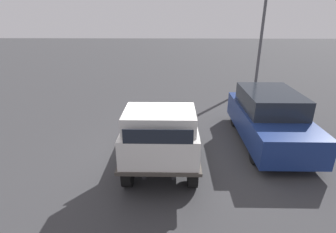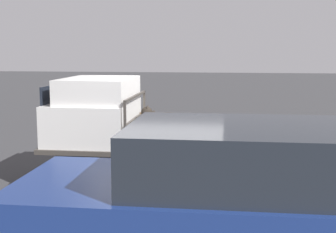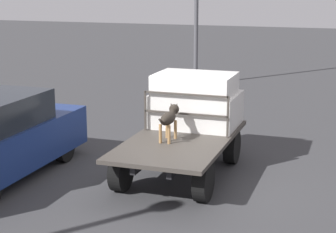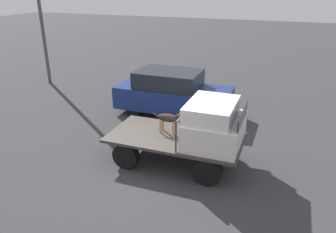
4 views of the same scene
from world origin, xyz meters
name	(u,v)px [view 1 (image 1 of 4)]	position (x,y,z in m)	size (l,w,h in m)	color
ground_plane	(162,161)	(0.00, 0.00, 0.00)	(80.00, 80.00, 0.00)	#38383A
flatbed_truck	(162,143)	(0.00, 0.00, 0.58)	(3.74, 1.93, 0.80)	black
truck_cab	(160,135)	(1.08, 0.00, 1.35)	(1.42, 1.81, 1.15)	silver
truck_headboard	(161,123)	(0.33, 0.00, 1.36)	(0.04, 1.81, 0.85)	#3D3833
dog	(168,119)	(-0.20, 0.17, 1.25)	(1.02, 0.24, 0.70)	#9E7547
parked_sedan	(269,118)	(-1.35, 3.49, 0.85)	(4.36, 1.87, 1.71)	black
light_pole_near	(266,1)	(-8.72, 5.25, 4.69)	(0.44, 0.44, 7.37)	#4C4C51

